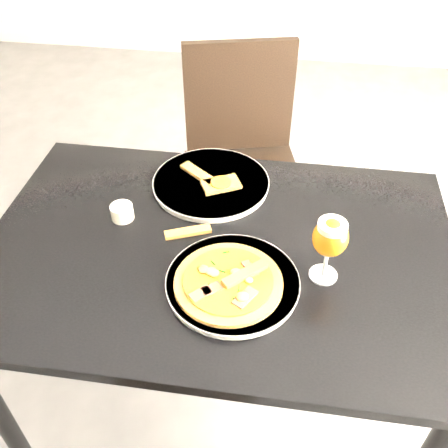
% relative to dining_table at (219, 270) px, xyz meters
% --- Properties ---
extents(ground, '(6.00, 6.00, 0.00)m').
position_rel_dining_table_xyz_m(ground, '(-0.14, -0.09, -0.66)').
color(ground, '#515153').
rests_on(ground, ground).
extents(dining_table, '(1.20, 0.80, 0.75)m').
position_rel_dining_table_xyz_m(dining_table, '(0.00, 0.00, 0.00)').
color(dining_table, black).
rests_on(dining_table, ground).
extents(chair_far, '(0.53, 0.53, 0.95)m').
position_rel_dining_table_xyz_m(chair_far, '(-0.02, 0.70, -0.14)').
color(chair_far, black).
rests_on(chair_far, ground).
extents(plate_main, '(0.37, 0.37, 0.02)m').
position_rel_dining_table_xyz_m(plate_main, '(0.05, -0.13, 0.10)').
color(plate_main, silver).
rests_on(plate_main, dining_table).
extents(pizza, '(0.25, 0.25, 0.03)m').
position_rel_dining_table_xyz_m(pizza, '(0.05, -0.14, 0.12)').
color(pizza, '#995525').
rests_on(pizza, plate_main).
extents(plate_second, '(0.41, 0.41, 0.02)m').
position_rel_dining_table_xyz_m(plate_second, '(-0.06, 0.25, 0.10)').
color(plate_second, silver).
rests_on(plate_second, dining_table).
extents(crust_scraps, '(0.20, 0.15, 0.01)m').
position_rel_dining_table_xyz_m(crust_scraps, '(-0.05, 0.24, 0.11)').
color(crust_scraps, '#995525').
rests_on(crust_scraps, plate_second).
extents(loose_crust, '(0.12, 0.07, 0.01)m').
position_rel_dining_table_xyz_m(loose_crust, '(-0.09, 0.03, 0.09)').
color(loose_crust, '#995525').
rests_on(loose_crust, dining_table).
extents(sauce_cup, '(0.06, 0.06, 0.04)m').
position_rel_dining_table_xyz_m(sauce_cup, '(-0.27, 0.07, 0.11)').
color(sauce_cup, beige).
rests_on(sauce_cup, dining_table).
extents(beer_glass, '(0.08, 0.08, 0.17)m').
position_rel_dining_table_xyz_m(beer_glass, '(0.26, -0.06, 0.21)').
color(beer_glass, '#B7BBC0').
rests_on(beer_glass, dining_table).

